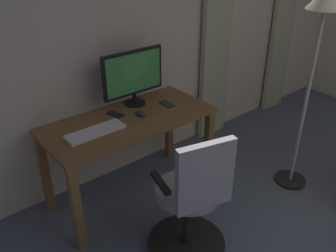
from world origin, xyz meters
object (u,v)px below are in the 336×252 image
office_chair (192,203)px  computer_mouse (141,113)px  computer_keyboard (95,132)px  computer_monitor (133,75)px  desk (130,130)px  cell_phone_by_monitor (167,104)px  cell_phone_face_up (115,114)px  floor_lamp (320,34)px

office_chair → computer_mouse: bearing=93.1°
computer_keyboard → computer_mouse: computer_mouse is taller
computer_monitor → computer_mouse: (0.09, 0.21, -0.24)m
desk → office_chair: 0.82m
computer_monitor → cell_phone_by_monitor: size_ratio=3.90×
computer_keyboard → cell_phone_face_up: (-0.27, -0.16, -0.01)m
cell_phone_by_monitor → floor_lamp: (-0.83, 0.78, 0.60)m
computer_monitor → desk: bearing=45.5°
desk → floor_lamp: bearing=147.8°
computer_monitor → floor_lamp: size_ratio=0.33×
cell_phone_face_up → office_chair: bearing=76.5°
computer_monitor → cell_phone_face_up: size_ratio=3.90×
computer_keyboard → computer_mouse: size_ratio=4.35×
desk → floor_lamp: size_ratio=0.79×
computer_keyboard → office_chair: bearing=109.1°
computer_mouse → floor_lamp: size_ratio=0.06×
office_chair → computer_mouse: 0.85m
office_chair → cell_phone_by_monitor: office_chair is taller
cell_phone_face_up → floor_lamp: size_ratio=0.08×
computer_keyboard → cell_phone_face_up: computer_keyboard is taller
office_chair → computer_monitor: (-0.25, -0.99, 0.55)m
cell_phone_face_up → computer_keyboard: bearing=17.7°
computer_monitor → cell_phone_face_up: bearing=18.3°
office_chair → floor_lamp: (-1.28, -0.03, 0.90)m
desk → cell_phone_by_monitor: (-0.39, -0.01, 0.11)m
computer_mouse → cell_phone_by_monitor: 0.29m
computer_keyboard → cell_phone_face_up: bearing=-149.1°
office_chair → computer_keyboard: 0.85m
cell_phone_face_up → computer_mouse: bearing=125.3°
desk → computer_monitor: bearing=-134.5°
computer_monitor → computer_keyboard: size_ratio=1.29×
desk → computer_keyboard: size_ratio=3.09×
computer_monitor → office_chair: bearing=76.1°
office_chair → desk: bearing=100.4°
desk → cell_phone_face_up: 0.17m
office_chair → computer_mouse: (-0.16, -0.78, 0.31)m
computer_monitor → computer_keyboard: 0.61m
computer_monitor → computer_keyboard: bearing=25.2°
office_chair → computer_keyboard: (0.26, -0.75, 0.30)m
cell_phone_by_monitor → floor_lamp: size_ratio=0.08×
computer_monitor → cell_phone_by_monitor: 0.37m
computer_monitor → cell_phone_face_up: computer_monitor is taller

